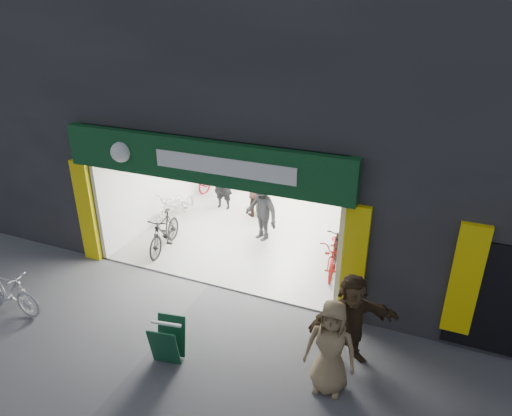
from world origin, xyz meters
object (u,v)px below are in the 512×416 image
Objects in this scene: pedestrian_near at (331,348)px; sandwich_board at (168,340)px; parked_bike at (8,292)px; bike_left_front at (175,205)px; bike_right_front at (339,242)px.

pedestrian_near is 2.90m from sandwich_board.
parked_bike is 3.82m from sandwich_board.
pedestrian_near reaches higher than sandwich_board.
bike_left_front is 2.09× the size of sandwich_board.
bike_right_front is (5.00, -0.44, 0.07)m from bike_left_front.
bike_left_front is 5.19m from parked_bike.
pedestrian_near is at bearing -79.49° from bike_right_front.
bike_left_front is 7.41m from pedestrian_near.
pedestrian_near reaches higher than bike_left_front.
bike_left_front is 5.02m from bike_right_front.
bike_right_front reaches higher than parked_bike.
parked_bike is at bearing -91.00° from bike_left_front.
bike_left_front is 1.03× the size of parked_bike.
bike_left_front is 5.87m from sandwich_board.
parked_bike is 6.67m from pedestrian_near.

